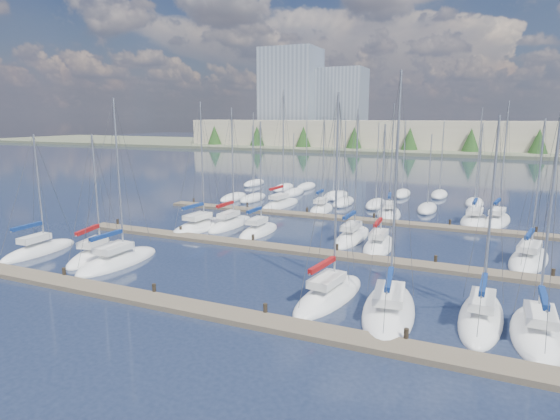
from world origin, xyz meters
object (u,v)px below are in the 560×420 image
at_px(sailboat_k, 352,237).
at_px(sailboat_q, 474,221).
at_px(sailboat_o, 321,209).
at_px(sailboat_i, 231,224).
at_px(sailboat_r, 497,221).
at_px(sailboat_f, 481,317).
at_px(sailboat_m, 529,259).
at_px(sailboat_c, 118,261).
at_px(sailboat_e, 389,310).
at_px(sailboat_n, 280,204).
at_px(sailboat_b, 97,255).
at_px(sailboat_d, 329,295).
at_px(sailboat_a, 39,251).
at_px(sailboat_h, 200,227).
at_px(sailboat_p, 389,214).
at_px(sailboat_j, 259,231).
at_px(sailboat_g, 537,333).
at_px(sailboat_l, 379,246).

xyz_separation_m(sailboat_k, sailboat_q, (10.40, 12.36, -0.02)).
bearing_deg(sailboat_o, sailboat_i, -120.78).
height_order(sailboat_r, sailboat_f, sailboat_r).
distance_m(sailboat_m, sailboat_c, 32.93).
xyz_separation_m(sailboat_q, sailboat_e, (-3.85, -28.06, 0.01)).
height_order(sailboat_n, sailboat_i, sailboat_n).
bearing_deg(sailboat_b, sailboat_d, -15.25).
height_order(sailboat_c, sailboat_f, sailboat_c).
xyz_separation_m(sailboat_m, sailboat_b, (-32.80, -13.14, 0.00)).
bearing_deg(sailboat_a, sailboat_q, 38.34).
distance_m(sailboat_o, sailboat_r, 19.84).
bearing_deg(sailboat_i, sailboat_h, -136.59).
bearing_deg(sailboat_f, sailboat_m, 78.55).
distance_m(sailboat_p, sailboat_c, 31.61).
distance_m(sailboat_a, sailboat_n, 29.68).
bearing_deg(sailboat_h, sailboat_n, 84.89).
bearing_deg(sailboat_h, sailboat_k, 13.17).
height_order(sailboat_r, sailboat_c, sailboat_r).
bearing_deg(sailboat_k, sailboat_p, 86.66).
bearing_deg(sailboat_d, sailboat_j, 139.24).
relative_size(sailboat_o, sailboat_f, 0.99).
distance_m(sailboat_m, sailboat_o, 25.32).
bearing_deg(sailboat_q, sailboat_m, -67.75).
xyz_separation_m(sailboat_b, sailboat_g, (32.29, -1.34, 0.01)).
xyz_separation_m(sailboat_b, sailboat_e, (24.47, -1.50, 0.01)).
relative_size(sailboat_f, sailboat_g, 0.95).
bearing_deg(sailboat_p, sailboat_l, -91.67).
relative_size(sailboat_k, sailboat_c, 0.96).
relative_size(sailboat_k, sailboat_n, 0.84).
bearing_deg(sailboat_h, sailboat_e, -26.13).
height_order(sailboat_m, sailboat_f, sailboat_f).
bearing_deg(sailboat_m, sailboat_p, 147.38).
bearing_deg(sailboat_p, sailboat_e, -88.20).
bearing_deg(sailboat_a, sailboat_h, 58.84).
height_order(sailboat_p, sailboat_r, sailboat_r).
height_order(sailboat_c, sailboat_e, sailboat_e).
height_order(sailboat_p, sailboat_q, sailboat_p).
relative_size(sailboat_o, sailboat_r, 0.88).
height_order(sailboat_a, sailboat_f, sailboat_f).
distance_m(sailboat_r, sailboat_b, 41.21).
bearing_deg(sailboat_m, sailboat_h, -166.24).
bearing_deg(sailboat_k, sailboat_r, 48.19).
distance_m(sailboat_m, sailboat_b, 35.33).
bearing_deg(sailboat_m, sailboat_a, -147.83).
xyz_separation_m(sailboat_n, sailboat_b, (-4.92, -26.68, -0.02)).
relative_size(sailboat_c, sailboat_j, 1.16).
bearing_deg(sailboat_n, sailboat_m, -20.87).
xyz_separation_m(sailboat_p, sailboat_h, (-16.72, -14.59, -0.01)).
xyz_separation_m(sailboat_g, sailboat_e, (-7.82, -0.16, -0.00)).
xyz_separation_m(sailboat_r, sailboat_h, (-28.34, -15.62, -0.01)).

